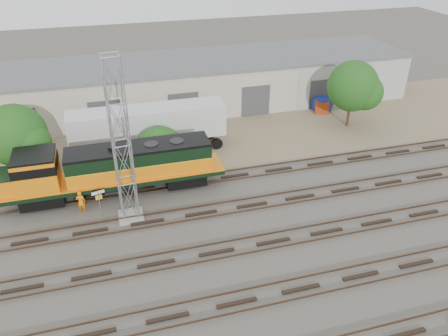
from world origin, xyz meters
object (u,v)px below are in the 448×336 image
object	(u,v)px
locomotive	(110,169)
worker	(81,202)
semi_trailer	(152,124)
signal_tower	(122,146)

from	to	relation	value
locomotive	worker	size ratio (longest dim) A/B	9.31
locomotive	semi_trailer	size ratio (longest dim) A/B	1.21
signal_tower	worker	xyz separation A→B (m)	(-3.43, 1.64, -4.96)
locomotive	semi_trailer	xyz separation A→B (m)	(4.12, 6.61, 0.37)
worker	semi_trailer	bearing A→B (deg)	-117.97
signal_tower	locomotive	bearing A→B (deg)	106.75
signal_tower	semi_trailer	bearing A→B (deg)	72.92
signal_tower	semi_trailer	distance (m)	10.98
locomotive	signal_tower	world-z (taller)	signal_tower
worker	locomotive	bearing A→B (deg)	-133.20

